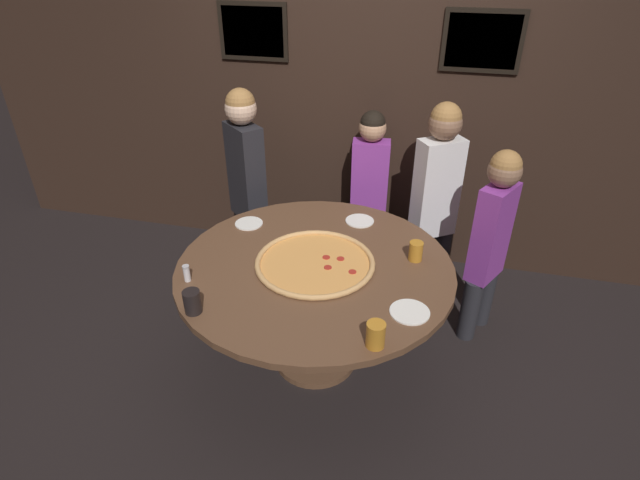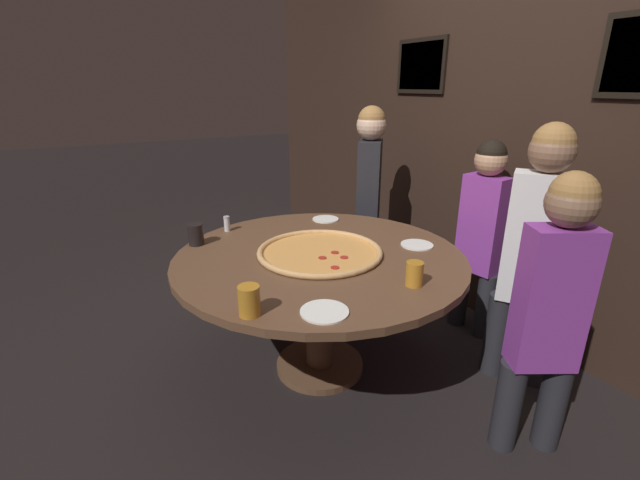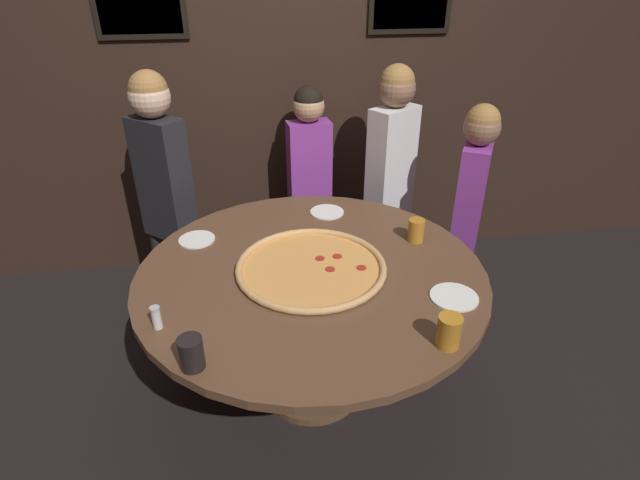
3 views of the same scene
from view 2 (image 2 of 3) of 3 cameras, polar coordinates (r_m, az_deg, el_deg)
ground_plane at (r=2.71m, az=-0.03°, el=-16.56°), size 24.00×24.00×0.00m
back_wall at (r=3.13m, az=23.34°, el=12.73°), size 6.40×0.08×2.60m
dining_table at (r=2.40m, az=-0.03°, el=-4.77°), size 1.59×1.59×0.74m
giant_pizza at (r=2.34m, az=-0.08°, el=-1.58°), size 0.69×0.69×0.03m
drink_cup_front_edge at (r=2.57m, az=-16.23°, el=0.71°), size 0.09×0.09×0.12m
drink_cup_far_left at (r=2.02m, az=12.47°, el=-4.43°), size 0.08×0.08×0.12m
drink_cup_beside_pizza at (r=1.75m, az=-9.43°, el=-7.98°), size 0.09×0.09×0.13m
white_plate_left_side at (r=1.77m, az=0.60°, el=-9.52°), size 0.20×0.20×0.01m
white_plate_beside_cup at (r=2.95m, az=0.74°, el=2.80°), size 0.18×0.18×0.01m
white_plate_far_back at (r=2.53m, az=12.81°, el=-0.63°), size 0.19×0.19×0.01m
condiment_shaker at (r=2.77m, az=-12.32°, el=2.15°), size 0.04×0.04×0.10m
diner_centre_back at (r=2.95m, az=20.73°, el=1.43°), size 0.34×0.20×1.31m
diner_far_right at (r=3.36m, az=6.53°, el=6.47°), size 0.37×0.34×1.47m
diner_side_left at (r=2.51m, az=26.72°, el=-0.60°), size 0.37×0.31×1.45m
diner_far_left at (r=2.06m, az=28.38°, el=-7.68°), size 0.26×0.34×1.31m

